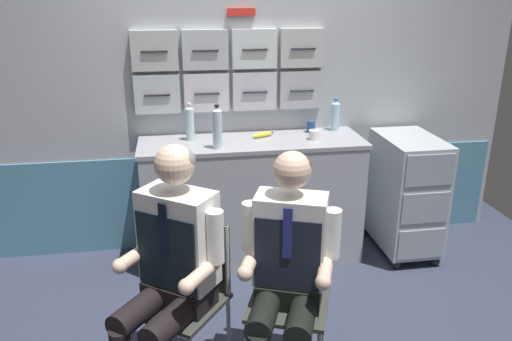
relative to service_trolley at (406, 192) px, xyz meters
name	(u,v)px	position (x,y,z in m)	size (l,w,h in m)	color
galley_bulkhead	(244,114)	(-1.19, 0.40, 0.56)	(4.20, 0.14, 2.15)	#AEB3B9
galley_counter	(252,199)	(-1.17, 0.11, -0.03)	(1.62, 0.53, 0.93)	#A5A7AD
service_trolley	(406,192)	(0.00, 0.00, 0.00)	(0.40, 0.65, 0.92)	black
folding_chair_left	(190,281)	(-1.68, -1.03, 0.02)	(0.56, 0.56, 0.83)	#A8AAAF
crew_member_left	(170,262)	(-1.77, -1.15, 0.21)	(0.64, 0.69, 1.28)	black
folding_chair_center	(291,279)	(-1.15, -1.10, 0.02)	(0.52, 0.52, 0.83)	#A8AAAF
crew_member_center	(287,266)	(-1.21, -1.25, 0.19)	(0.54, 0.67, 1.24)	black
water_bottle_short	(217,128)	(-1.43, -0.04, 0.58)	(0.07, 0.07, 0.30)	silver
water_bottle_clear	(335,115)	(-0.50, 0.28, 0.55)	(0.07, 0.07, 0.25)	#ABD2E5
sparkling_bottle_green	(190,123)	(-1.61, 0.19, 0.56)	(0.06, 0.06, 0.27)	silver
paper_cup_tan	(314,135)	(-0.72, 0.06, 0.47)	(0.07, 0.07, 0.07)	white
coffee_cup_spare	(311,126)	(-0.69, 0.26, 0.48)	(0.06, 0.06, 0.09)	navy
snack_banana	(263,135)	(-1.08, 0.18, 0.45)	(0.17, 0.10, 0.04)	yellow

